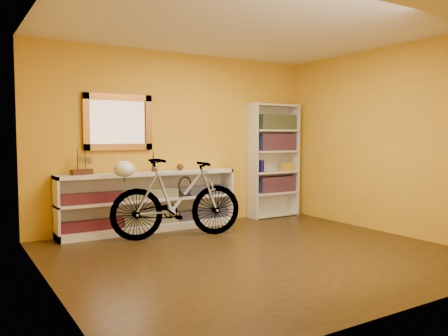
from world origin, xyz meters
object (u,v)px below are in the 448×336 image
console_unit (150,201)px  bookcase (274,160)px  helmet (124,169)px  bicycle (177,198)px

console_unit → bookcase: 2.29m
console_unit → helmet: (-0.54, -0.47, 0.51)m
bicycle → helmet: (-0.68, 0.13, 0.40)m
bicycle → helmet: 0.80m
console_unit → bicycle: (0.14, -0.60, 0.11)m
bicycle → helmet: bicycle is taller
bookcase → console_unit: bearing=-179.4°
console_unit → helmet: size_ratio=9.55×
console_unit → bicycle: 0.62m
bookcase → helmet: bearing=-169.9°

